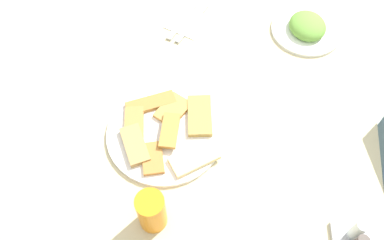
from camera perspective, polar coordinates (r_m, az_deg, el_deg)
The scene contains 9 objects.
ground_plane at distance 1.80m, azimuth 1.59°, elevation -13.27°, with size 6.00×6.00×0.00m, color #B2B8AB.
dining_table at distance 1.17m, azimuth 2.38°, elevation -2.27°, with size 1.12×0.92×0.77m.
pide_platter at distance 1.07m, azimuth -3.81°, elevation -1.63°, with size 0.32×0.32×0.03m.
salad_plate_greens at distance 1.35m, azimuth 16.18°, elevation 12.63°, with size 0.22×0.22×0.05m.
soda_can at distance 0.92m, azimuth -5.82°, elevation -12.91°, with size 0.07×0.07×0.12m, color orange.
paper_napkin at distance 1.34m, azimuth -0.71°, elevation 13.80°, with size 0.11×0.11×0.00m, color white.
fork at distance 1.34m, azimuth -1.50°, elevation 14.01°, with size 0.18×0.02×0.01m, color silver.
spoon at distance 1.33m, azimuth 0.07°, elevation 13.84°, with size 0.20×0.02×0.01m, color silver.
condiment_caddy at distance 1.01m, azimuth 22.36°, elevation -15.65°, with size 0.10×0.10×0.08m.
Camera 1 is at (0.59, 0.05, 1.70)m, focal length 37.14 mm.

